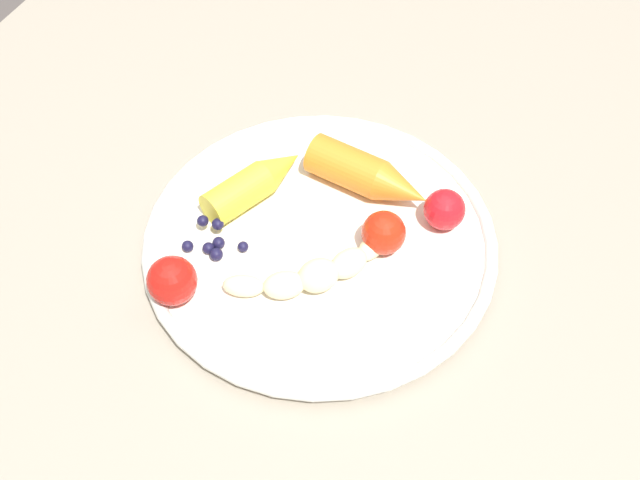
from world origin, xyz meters
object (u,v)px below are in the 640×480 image
(banana, at_px, (316,272))
(dining_table, at_px, (286,291))
(carrot_orange, at_px, (369,176))
(tomato_mid, at_px, (444,210))
(blueberry_pile, at_px, (213,241))
(tomato_far, at_px, (172,281))
(plate, at_px, (320,242))
(tomato_near, at_px, (384,233))
(carrot_yellow, at_px, (256,183))

(banana, bearing_deg, dining_table, 54.44)
(banana, height_order, carrot_orange, carrot_orange)
(carrot_orange, height_order, tomato_mid, same)
(blueberry_pile, distance_m, tomato_far, 0.06)
(carrot_orange, distance_m, tomato_mid, 0.08)
(plate, xyz_separation_m, banana, (-0.04, -0.02, 0.02))
(banana, distance_m, tomato_near, 0.07)
(tomato_far, bearing_deg, banana, -58.30)
(tomato_near, height_order, tomato_mid, tomato_near)
(carrot_orange, distance_m, tomato_far, 0.21)
(carrot_orange, xyz_separation_m, tomato_near, (-0.06, -0.04, 0.00))
(blueberry_pile, relative_size, tomato_near, 1.40)
(tomato_far, bearing_deg, carrot_orange, -29.98)
(banana, bearing_deg, plate, 20.14)
(carrot_orange, bearing_deg, tomato_near, -146.81)
(carrot_yellow, height_order, tomato_far, tomato_far)
(blueberry_pile, bearing_deg, plate, -61.12)
(dining_table, bearing_deg, blueberry_pile, 129.76)
(tomato_near, distance_m, tomato_far, 0.19)
(dining_table, height_order, blueberry_pile, blueberry_pile)
(tomato_near, bearing_deg, tomato_mid, -39.32)
(tomato_mid, bearing_deg, carrot_orange, 83.18)
(tomato_near, bearing_deg, carrot_yellow, 86.36)
(banana, bearing_deg, tomato_near, -33.22)
(blueberry_pile, relative_size, tomato_mid, 1.46)
(blueberry_pile, bearing_deg, dining_table, -50.24)
(dining_table, xyz_separation_m, tomato_mid, (0.07, -0.13, 0.12))
(tomato_far, bearing_deg, tomato_mid, -46.70)
(dining_table, xyz_separation_m, plate, (0.01, -0.04, 0.09))
(carrot_yellow, distance_m, blueberry_pile, 0.07)
(plate, distance_m, carrot_orange, 0.08)
(tomato_mid, height_order, tomato_far, tomato_far)
(banana, distance_m, tomato_far, 0.12)
(plate, distance_m, tomato_far, 0.14)
(dining_table, bearing_deg, carrot_orange, -32.80)
(dining_table, relative_size, banana, 9.92)
(dining_table, bearing_deg, tomato_far, 152.40)
(carrot_orange, bearing_deg, banana, 179.65)
(carrot_yellow, xyz_separation_m, tomato_far, (-0.13, 0.01, 0.00))
(tomato_near, bearing_deg, tomato_far, 130.84)
(dining_table, height_order, banana, banana)
(banana, bearing_deg, tomato_far, 121.70)
(tomato_near, xyz_separation_m, tomato_far, (-0.12, 0.14, 0.00))
(banana, xyz_separation_m, tomato_far, (-0.06, 0.10, 0.01))
(blueberry_pile, bearing_deg, carrot_orange, -39.72)
(plate, relative_size, tomato_near, 8.08)
(plate, height_order, carrot_orange, carrot_orange)
(dining_table, bearing_deg, tomato_near, -75.95)
(banana, height_order, carrot_yellow, carrot_yellow)
(plate, distance_m, banana, 0.05)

